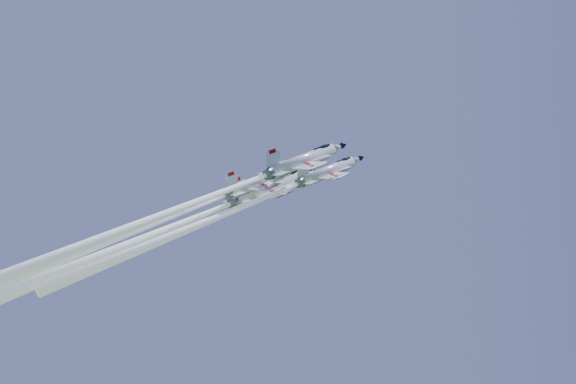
% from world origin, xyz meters
% --- Properties ---
extents(jet_lead, '(27.24, 34.58, 36.97)m').
position_xyz_m(jet_lead, '(-6.29, -6.30, 95.63)').
color(jet_lead, white).
extents(jet_left, '(27.66, 34.10, 35.37)m').
position_xyz_m(jet_left, '(-14.13, -6.97, 93.80)').
color(jet_left, white).
extents(jet_right, '(32.60, 42.00, 46.62)m').
position_xyz_m(jet_right, '(-12.42, -17.68, 92.50)').
color(jet_right, white).
extents(jet_slot, '(25.96, 32.83, 34.76)m').
position_xyz_m(jet_slot, '(-14.79, -14.50, 92.33)').
color(jet_slot, white).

